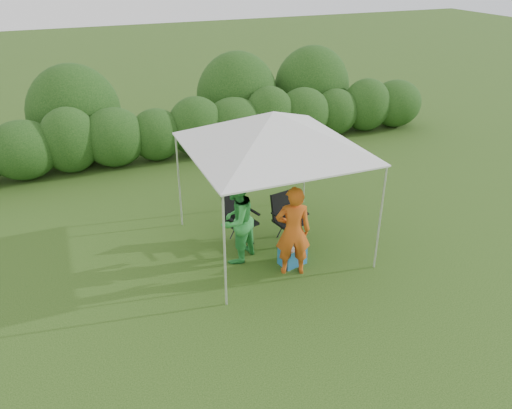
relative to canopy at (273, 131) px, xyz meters
name	(u,v)px	position (x,y,z in m)	size (l,w,h in m)	color
ground	(281,257)	(0.00, -0.50, -2.46)	(70.00, 70.00, 0.00)	#37581C
hedge	(200,127)	(0.11, 5.50, -1.64)	(15.59, 1.53, 1.80)	#244A17
canopy	(273,131)	(0.00, 0.00, 0.00)	(3.10, 3.10, 2.83)	silver
chair_right	(287,214)	(0.39, 0.10, -1.89)	(0.71, 0.67, 1.02)	black
chair_left	(239,216)	(-0.55, 0.43, -1.90)	(0.72, 0.68, 1.00)	black
man	(293,231)	(-0.03, -1.04, -1.58)	(0.65, 0.42, 1.77)	#C95316
woman	(236,220)	(-0.84, -0.23, -1.59)	(0.85, 0.66, 1.74)	green
cooler	(292,254)	(0.09, -0.79, -2.25)	(0.57, 0.47, 0.42)	teal
bottle	(297,240)	(0.15, -0.83, -1.93)	(0.06, 0.06, 0.23)	#592D0C
lawn_toy	(346,154)	(3.91, 3.53, -2.32)	(0.61, 0.51, 0.30)	yellow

